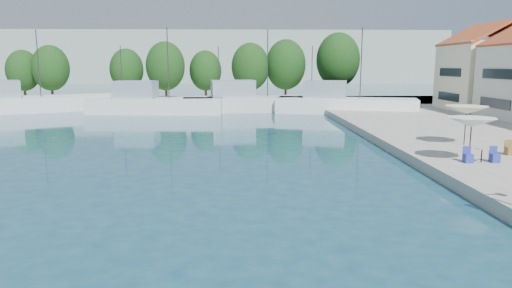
{
  "coord_description": "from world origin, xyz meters",
  "views": [
    {
      "loc": [
        -3.53,
        0.39,
        5.62
      ],
      "look_at": [
        -2.73,
        26.0,
        1.16
      ],
      "focal_mm": 32.0,
      "sensor_mm": 36.0,
      "label": 1
    }
  ],
  "objects_px": {
    "umbrella_white": "(472,122)",
    "umbrella_cream": "(467,110)",
    "trawler_02": "(153,105)",
    "trawler_03": "(250,103)",
    "trawler_04": "(342,104)",
    "trawler_01": "(16,103)"
  },
  "relations": [
    {
      "from": "trawler_02",
      "to": "umbrella_white",
      "type": "bearing_deg",
      "value": -50.06
    },
    {
      "from": "trawler_01",
      "to": "trawler_03",
      "type": "relative_size",
      "value": 1.27
    },
    {
      "from": "trawler_02",
      "to": "trawler_03",
      "type": "relative_size",
      "value": 0.9
    },
    {
      "from": "trawler_03",
      "to": "umbrella_white",
      "type": "relative_size",
      "value": 6.96
    },
    {
      "from": "trawler_02",
      "to": "umbrella_cream",
      "type": "height_order",
      "value": "trawler_02"
    },
    {
      "from": "trawler_01",
      "to": "trawler_03",
      "type": "height_order",
      "value": "same"
    },
    {
      "from": "trawler_02",
      "to": "umbrella_white",
      "type": "relative_size",
      "value": 6.25
    },
    {
      "from": "trawler_02",
      "to": "trawler_04",
      "type": "distance_m",
      "value": 22.09
    },
    {
      "from": "trawler_03",
      "to": "umbrella_cream",
      "type": "distance_m",
      "value": 30.56
    },
    {
      "from": "umbrella_white",
      "to": "umbrella_cream",
      "type": "bearing_deg",
      "value": 66.38
    },
    {
      "from": "trawler_04",
      "to": "umbrella_white",
      "type": "relative_size",
      "value": 6.59
    },
    {
      "from": "trawler_01",
      "to": "trawler_03",
      "type": "distance_m",
      "value": 28.14
    },
    {
      "from": "trawler_02",
      "to": "trawler_04",
      "type": "xyz_separation_m",
      "value": [
        22.09,
        -0.31,
        -0.0
      ]
    },
    {
      "from": "umbrella_white",
      "to": "trawler_03",
      "type": "bearing_deg",
      "value": 108.48
    },
    {
      "from": "trawler_02",
      "to": "trawler_03",
      "type": "bearing_deg",
      "value": 15.29
    },
    {
      "from": "trawler_01",
      "to": "umbrella_cream",
      "type": "bearing_deg",
      "value": -61.43
    },
    {
      "from": "trawler_04",
      "to": "umbrella_white",
      "type": "distance_m",
      "value": 29.95
    },
    {
      "from": "trawler_02",
      "to": "trawler_04",
      "type": "bearing_deg",
      "value": 2.73
    },
    {
      "from": "trawler_02",
      "to": "trawler_04",
      "type": "relative_size",
      "value": 0.95
    },
    {
      "from": "trawler_04",
      "to": "umbrella_white",
      "type": "height_order",
      "value": "trawler_04"
    },
    {
      "from": "trawler_04",
      "to": "trawler_01",
      "type": "bearing_deg",
      "value": -168.72
    },
    {
      "from": "trawler_01",
      "to": "trawler_02",
      "type": "height_order",
      "value": "same"
    }
  ]
}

